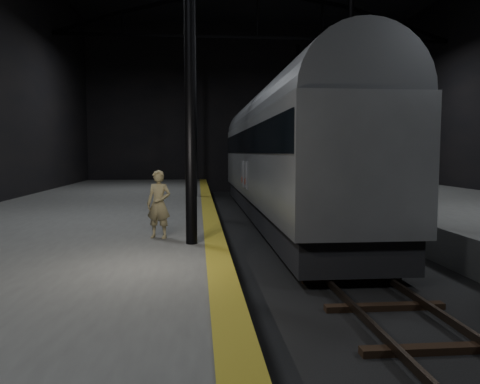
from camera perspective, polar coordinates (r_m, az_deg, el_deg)
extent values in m
plane|color=black|center=(15.44, 8.66, -6.77)|extent=(44.00, 44.00, 0.00)
cube|color=#4B4B48|center=(15.40, -19.66, -5.14)|extent=(9.00, 43.80, 1.00)
cube|color=olive|center=(14.84, -3.59, -3.26)|extent=(0.50, 43.80, 0.01)
cube|color=#3F3328|center=(15.26, 6.02, -6.23)|extent=(0.08, 43.00, 0.14)
cube|color=#3F3328|center=(15.60, 11.25, -6.06)|extent=(0.08, 43.00, 0.14)
cube|color=black|center=(15.43, 8.66, -6.55)|extent=(2.40, 42.00, 0.12)
cylinder|color=black|center=(11.07, -6.15, 20.03)|extent=(0.26, 0.26, 10.00)
cylinder|color=black|center=(22.87, -5.65, 12.12)|extent=(0.26, 0.26, 10.00)
cylinder|color=black|center=(24.05, 13.17, 11.65)|extent=(0.26, 0.26, 10.00)
cylinder|color=black|center=(34.81, -5.50, 9.61)|extent=(0.26, 0.26, 10.00)
cylinder|color=black|center=(35.59, 7.01, 9.49)|extent=(0.26, 0.26, 10.00)
cube|color=black|center=(29.73, 2.11, 18.27)|extent=(23.60, 0.15, 0.18)
cube|color=#979A9E|center=(21.00, 4.83, 4.00)|extent=(3.18, 21.90, 3.29)
cube|color=black|center=(21.13, 4.79, -1.59)|extent=(2.90, 21.47, 0.93)
cube|color=black|center=(21.01, 4.85, 6.09)|extent=(3.24, 21.57, 0.99)
cylinder|color=slate|center=(21.04, 4.86, 8.48)|extent=(3.11, 21.68, 3.11)
cube|color=black|center=(13.80, 10.34, -6.80)|extent=(1.97, 2.41, 0.38)
cube|color=black|center=(28.71, 2.14, -0.69)|extent=(1.97, 2.41, 0.38)
cube|color=silver|center=(19.71, 0.74, 2.05)|extent=(0.04, 0.82, 1.15)
cube|color=silver|center=(21.02, 0.37, 2.23)|extent=(0.04, 0.82, 1.15)
cylinder|color=#A32A14|center=(19.92, 0.62, 1.29)|extent=(0.03, 0.28, 0.28)
cylinder|color=#A32A14|center=(21.23, 0.26, 1.51)|extent=(0.03, 0.28, 0.28)
imported|color=#97885C|center=(11.58, -9.87, -1.48)|extent=(0.70, 0.57, 1.67)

